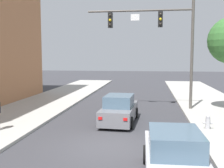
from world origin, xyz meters
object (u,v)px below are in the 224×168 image
object	(u,v)px
traffic_signal_mast	(161,33)
fire_hydrant	(208,122)
car_lead_grey	(119,110)
car_following_silver	(174,158)

from	to	relation	value
traffic_signal_mast	fire_hydrant	size ratio (longest dim) A/B	10.42
car_lead_grey	car_following_silver	xyz separation A→B (m)	(2.46, -7.14, 0.00)
traffic_signal_mast	fire_hydrant	xyz separation A→B (m)	(2.18, -5.46, -4.87)
car_following_silver	fire_hydrant	bearing A→B (deg)	69.59
fire_hydrant	car_lead_grey	bearing A→B (deg)	163.69
traffic_signal_mast	fire_hydrant	distance (m)	7.63
car_following_silver	car_lead_grey	bearing A→B (deg)	109.02
traffic_signal_mast	car_lead_grey	distance (m)	6.67
car_lead_grey	car_following_silver	bearing A→B (deg)	-70.98
car_lead_grey	car_following_silver	world-z (taller)	same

